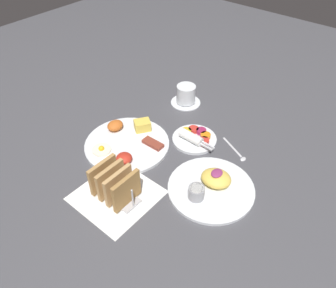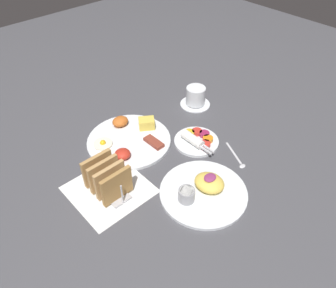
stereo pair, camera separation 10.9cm
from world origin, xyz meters
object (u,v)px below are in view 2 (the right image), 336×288
(plate_foreground, at_px, (203,190))
(coffee_cup, at_px, (196,97))
(plate_breakfast, at_px, (129,138))
(plate_condiments, at_px, (197,140))
(toast_rack, at_px, (107,178))

(plate_foreground, height_order, coffee_cup, coffee_cup)
(plate_breakfast, relative_size, coffee_cup, 2.44)
(plate_breakfast, distance_m, plate_condiments, 0.24)
(toast_rack, xyz_separation_m, coffee_cup, (0.52, 0.14, -0.02))
(coffee_cup, bearing_deg, plate_breakfast, 179.60)
(plate_foreground, distance_m, toast_rack, 0.28)
(plate_condiments, distance_m, coffee_cup, 0.24)
(plate_foreground, bearing_deg, toast_rack, 134.58)
(plate_foreground, bearing_deg, plate_condiments, 48.53)
(plate_breakfast, xyz_separation_m, plate_foreground, (0.02, -0.34, 0.00))
(plate_breakfast, bearing_deg, plate_condiments, -45.12)
(plate_breakfast, xyz_separation_m, plate_condiments, (0.17, -0.17, 0.00))
(plate_breakfast, bearing_deg, coffee_cup, -0.40)
(plate_breakfast, bearing_deg, toast_rack, -142.63)
(toast_rack, bearing_deg, plate_condiments, -4.72)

